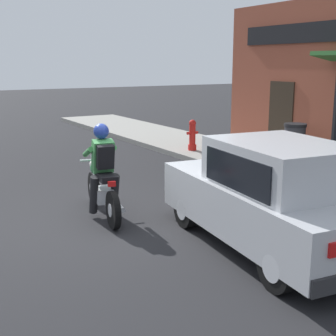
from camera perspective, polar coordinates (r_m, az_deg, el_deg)
name	(u,v)px	position (r m, az deg, el deg)	size (l,w,h in m)	color
ground_plane	(100,224)	(7.88, -8.24, -6.74)	(80.00, 80.00, 0.00)	black
sidewalk_curb	(235,157)	(13.03, 8.23, 1.37)	(2.60, 22.00, 0.14)	gray
motorcycle_with_rider	(103,178)	(8.07, -7.98, -1.24)	(0.65, 2.01, 1.62)	black
car_hatchback	(272,197)	(6.76, 12.55, -3.41)	(2.09, 3.95, 1.57)	black
trash_bin	(294,143)	(12.21, 15.15, 3.00)	(0.56, 0.56, 0.98)	#2D2D33
fire_hydrant	(192,135)	(13.44, 2.99, 4.00)	(0.36, 0.24, 0.88)	red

